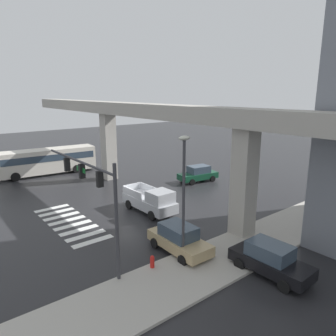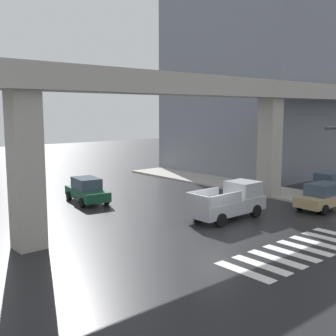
{
  "view_description": "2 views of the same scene",
  "coord_description": "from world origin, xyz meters",
  "px_view_note": "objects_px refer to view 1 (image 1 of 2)",
  "views": [
    {
      "loc": [
        21.68,
        -13.05,
        9.45
      ],
      "look_at": [
        0.72,
        3.72,
        3.01
      ],
      "focal_mm": 33.94,
      "sensor_mm": 36.0,
      "label": 1
    },
    {
      "loc": [
        -16.42,
        -15.09,
        6.34
      ],
      "look_at": [
        -1.11,
        2.82,
        3.09
      ],
      "focal_mm": 44.52,
      "sensor_mm": 36.0,
      "label": 2
    }
  ],
  "objects_px": {
    "sedan_tan": "(179,239)",
    "street_lamp_near_corner": "(184,185)",
    "pickup_truck": "(151,201)",
    "city_bus": "(48,160)",
    "sedan_black": "(270,259)",
    "sedan_dark_green": "(198,174)",
    "traffic_signal_mast": "(91,185)",
    "fire_hydrant": "(152,263)"
  },
  "relations": [
    {
      "from": "sedan_tan",
      "to": "street_lamp_near_corner",
      "type": "distance_m",
      "value": 3.89
    },
    {
      "from": "pickup_truck",
      "to": "city_bus",
      "type": "height_order",
      "value": "city_bus"
    },
    {
      "from": "sedan_tan",
      "to": "sedan_black",
      "type": "height_order",
      "value": "same"
    },
    {
      "from": "pickup_truck",
      "to": "sedan_dark_green",
      "type": "relative_size",
      "value": 1.14
    },
    {
      "from": "pickup_truck",
      "to": "sedan_dark_green",
      "type": "bearing_deg",
      "value": 114.94
    },
    {
      "from": "pickup_truck",
      "to": "traffic_signal_mast",
      "type": "relative_size",
      "value": 0.59
    },
    {
      "from": "pickup_truck",
      "to": "sedan_black",
      "type": "distance_m",
      "value": 11.1
    },
    {
      "from": "sedan_black",
      "to": "pickup_truck",
      "type": "bearing_deg",
      "value": 178.6
    },
    {
      "from": "fire_hydrant",
      "to": "traffic_signal_mast",
      "type": "bearing_deg",
      "value": -145.67
    },
    {
      "from": "pickup_truck",
      "to": "traffic_signal_mast",
      "type": "xyz_separation_m",
      "value": [
        4.0,
        -6.86,
        3.56
      ]
    },
    {
      "from": "sedan_tan",
      "to": "fire_hydrant",
      "type": "xyz_separation_m",
      "value": [
        0.62,
        -2.44,
        -0.42
      ]
    },
    {
      "from": "sedan_tan",
      "to": "traffic_signal_mast",
      "type": "bearing_deg",
      "value": -117.05
    },
    {
      "from": "pickup_truck",
      "to": "street_lamp_near_corner",
      "type": "xyz_separation_m",
      "value": [
        7.27,
        -3.04,
        3.57
      ]
    },
    {
      "from": "sedan_tan",
      "to": "sedan_black",
      "type": "xyz_separation_m",
      "value": [
        4.85,
        2.19,
        0.0
      ]
    },
    {
      "from": "sedan_black",
      "to": "traffic_signal_mast",
      "type": "bearing_deg",
      "value": -137.12
    },
    {
      "from": "city_bus",
      "to": "street_lamp_near_corner",
      "type": "xyz_separation_m",
      "value": [
        24.95,
        -0.78,
        2.83
      ]
    },
    {
      "from": "traffic_signal_mast",
      "to": "sedan_tan",
      "type": "bearing_deg",
      "value": 62.95
    },
    {
      "from": "city_bus",
      "to": "fire_hydrant",
      "type": "bearing_deg",
      "value": -6.13
    },
    {
      "from": "pickup_truck",
      "to": "street_lamp_near_corner",
      "type": "height_order",
      "value": "street_lamp_near_corner"
    },
    {
      "from": "sedan_tan",
      "to": "traffic_signal_mast",
      "type": "relative_size",
      "value": 0.5
    },
    {
      "from": "sedan_dark_green",
      "to": "traffic_signal_mast",
      "type": "xyz_separation_m",
      "value": [
        8.34,
        -16.2,
        3.7
      ]
    },
    {
      "from": "sedan_tan",
      "to": "city_bus",
      "type": "bearing_deg",
      "value": 179.52
    },
    {
      "from": "sedan_dark_green",
      "to": "sedan_black",
      "type": "bearing_deg",
      "value": -31.91
    },
    {
      "from": "sedan_tan",
      "to": "street_lamp_near_corner",
      "type": "xyz_separation_m",
      "value": [
        1.02,
        -0.58,
        3.7
      ]
    },
    {
      "from": "sedan_dark_green",
      "to": "fire_hydrant",
      "type": "bearing_deg",
      "value": -51.79
    },
    {
      "from": "sedan_tan",
      "to": "traffic_signal_mast",
      "type": "xyz_separation_m",
      "value": [
        -2.24,
        -4.4,
        3.7
      ]
    },
    {
      "from": "sedan_tan",
      "to": "traffic_signal_mast",
      "type": "distance_m",
      "value": 6.17
    },
    {
      "from": "sedan_black",
      "to": "street_lamp_near_corner",
      "type": "distance_m",
      "value": 6.0
    },
    {
      "from": "sedan_tan",
      "to": "sedan_dark_green",
      "type": "xyz_separation_m",
      "value": [
        -10.59,
        11.8,
        0.0
      ]
    },
    {
      "from": "city_bus",
      "to": "street_lamp_near_corner",
      "type": "distance_m",
      "value": 25.13
    },
    {
      "from": "city_bus",
      "to": "sedan_tan",
      "type": "bearing_deg",
      "value": -0.48
    },
    {
      "from": "sedan_tan",
      "to": "sedan_dark_green",
      "type": "height_order",
      "value": "same"
    },
    {
      "from": "pickup_truck",
      "to": "traffic_signal_mast",
      "type": "bearing_deg",
      "value": -59.73
    },
    {
      "from": "sedan_black",
      "to": "street_lamp_near_corner",
      "type": "xyz_separation_m",
      "value": [
        -3.83,
        -2.77,
        3.7
      ]
    },
    {
      "from": "city_bus",
      "to": "sedan_tan",
      "type": "distance_m",
      "value": 23.95
    },
    {
      "from": "sedan_tan",
      "to": "sedan_dark_green",
      "type": "relative_size",
      "value": 0.96
    },
    {
      "from": "city_bus",
      "to": "sedan_black",
      "type": "height_order",
      "value": "city_bus"
    },
    {
      "from": "traffic_signal_mast",
      "to": "street_lamp_near_corner",
      "type": "relative_size",
      "value": 1.2
    },
    {
      "from": "sedan_black",
      "to": "sedan_dark_green",
      "type": "relative_size",
      "value": 0.96
    },
    {
      "from": "sedan_black",
      "to": "fire_hydrant",
      "type": "height_order",
      "value": "sedan_black"
    },
    {
      "from": "street_lamp_near_corner",
      "to": "fire_hydrant",
      "type": "bearing_deg",
      "value": -102.12
    },
    {
      "from": "sedan_black",
      "to": "sedan_dark_green",
      "type": "bearing_deg",
      "value": 148.09
    }
  ]
}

